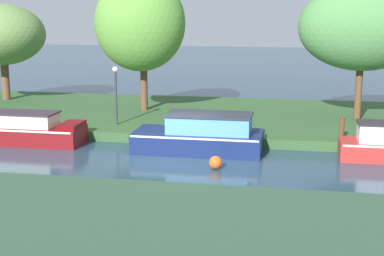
{
  "coord_description": "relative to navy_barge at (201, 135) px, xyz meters",
  "views": [
    {
      "loc": [
        4.26,
        -19.28,
        5.4
      ],
      "look_at": [
        0.45,
        1.2,
        0.9
      ],
      "focal_mm": 52.27,
      "sensor_mm": 36.0,
      "label": 1
    }
  ],
  "objects": [
    {
      "name": "riverbank_far",
      "position": [
        -0.81,
        5.8,
        -0.42
      ],
      "size": [
        72.0,
        10.0,
        0.4
      ],
      "primitive_type": "cube",
      "color": "#31542D",
      "rests_on": "ground_plane"
    },
    {
      "name": "willow_tree_right",
      "position": [
        6.26,
        5.23,
        3.95
      ],
      "size": [
        5.59,
        3.46,
        6.11
      ],
      "color": "brown",
      "rests_on": "riverbank_far"
    },
    {
      "name": "lamp_post",
      "position": [
        -4.17,
        2.44,
        1.4
      ],
      "size": [
        0.24,
        0.24,
        2.53
      ],
      "color": "#333338",
      "rests_on": "riverbank_far"
    },
    {
      "name": "willow_tree_centre",
      "position": [
        -3.92,
        5.57,
        4.03
      ],
      "size": [
        4.35,
        3.86,
        6.54
      ],
      "color": "brown",
      "rests_on": "riverbank_far"
    },
    {
      "name": "ground_plane",
      "position": [
        -0.81,
        -1.2,
        -0.62
      ],
      "size": [
        120.0,
        120.0,
        0.0
      ],
      "primitive_type": "plane",
      "color": "#243D4F"
    },
    {
      "name": "mooring_post_far",
      "position": [
        0.9,
        1.27,
        0.16
      ],
      "size": [
        0.13,
        0.13,
        0.76
      ],
      "primitive_type": "cylinder",
      "color": "#513029",
      "rests_on": "riverbank_far"
    },
    {
      "name": "navy_barge",
      "position": [
        0.0,
        0.0,
        0.0
      ],
      "size": [
        4.87,
        2.1,
        1.48
      ],
      "color": "navy",
      "rests_on": "ground_plane"
    },
    {
      "name": "mooring_post_near",
      "position": [
        5.29,
        1.27,
        0.22
      ],
      "size": [
        0.19,
        0.19,
        0.87
      ],
      "primitive_type": "cylinder",
      "color": "#533320",
      "rests_on": "riverbank_far"
    },
    {
      "name": "channel_buoy",
      "position": [
        0.88,
        -2.27,
        -0.4
      ],
      "size": [
        0.45,
        0.45,
        0.45
      ],
      "primitive_type": "sphere",
      "color": "#E55919",
      "rests_on": "ground_plane"
    }
  ]
}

